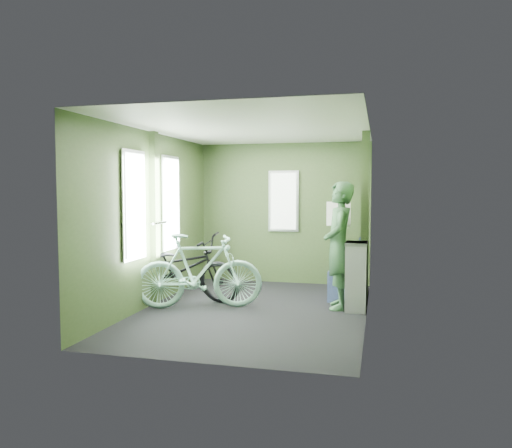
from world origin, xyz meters
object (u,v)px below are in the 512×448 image
(passenger, at_px, (339,245))
(waste_box, at_px, (356,276))
(bicycle_black, at_px, (181,301))
(bicycle_mint, at_px, (199,309))
(bench_seat, at_px, (350,279))

(passenger, height_order, waste_box, passenger)
(bicycle_black, distance_m, bicycle_mint, 0.56)
(bicycle_mint, bearing_deg, bench_seat, -77.35)
(bicycle_black, relative_size, passenger, 1.07)
(bicycle_mint, relative_size, bench_seat, 1.84)
(bicycle_black, distance_m, passenger, 2.31)
(bicycle_black, height_order, waste_box, waste_box)
(bicycle_black, height_order, bench_seat, bench_seat)
(waste_box, height_order, bench_seat, bench_seat)
(bicycle_black, relative_size, waste_box, 2.00)
(passenger, bearing_deg, bicycle_mint, -81.38)
(bicycle_mint, height_order, bench_seat, bench_seat)
(bicycle_mint, height_order, waste_box, waste_box)
(waste_box, bearing_deg, bicycle_mint, -168.63)
(bicycle_mint, relative_size, waste_box, 1.86)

